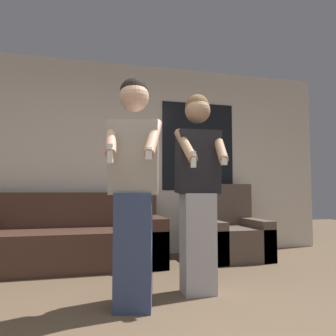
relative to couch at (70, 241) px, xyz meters
name	(u,v)px	position (x,y,z in m)	size (l,w,h in m)	color
wall_back	(119,158)	(0.63, 0.49, 1.06)	(6.26, 0.07, 2.70)	silver
couch	(70,241)	(0.00, 0.00, 0.00)	(2.20, 0.92, 0.87)	#472D23
armchair	(230,234)	(2.07, -0.03, 0.01)	(0.82, 0.82, 0.99)	brown
person_left	(134,186)	(0.52, -1.62, 0.63)	(0.46, 0.55, 1.77)	#384770
person_right	(198,187)	(1.13, -1.37, 0.63)	(0.44, 0.47, 1.76)	#B2B2B7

